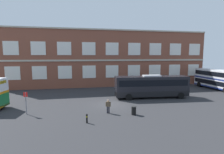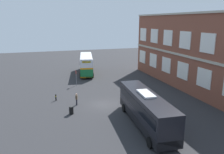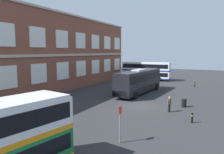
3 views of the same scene
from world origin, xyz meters
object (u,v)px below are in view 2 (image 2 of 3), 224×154
Objects in this scene: touring_coach at (145,109)px; waiting_passenger at (76,99)px; double_decker_near at (86,64)px; station_litter_bin at (71,110)px; safety_bollard_east at (56,97)px; bus_stand_flag at (76,77)px.

touring_coach reaches higher than waiting_passenger.
double_decker_near is at bearing 164.45° from waiting_passenger.
safety_bollard_east is at bearing -165.00° from station_litter_bin.
bus_stand_flag is 2.62× the size of station_litter_bin.
double_decker_near is at bearing -177.27° from touring_coach.
station_litter_bin is at bearing -11.87° from bus_stand_flag.
safety_bollard_east is at bearing -30.83° from bus_stand_flag.
safety_bollard_east is (6.92, -4.13, -1.14)m from bus_stand_flag.
touring_coach is (26.85, 1.28, -0.24)m from double_decker_near.
double_decker_near is 10.96× the size of station_litter_bin.
waiting_passenger reaches higher than safety_bollard_east.
waiting_passenger is 3.81m from safety_bollard_east.
bus_stand_flag is (-18.07, -4.91, -0.27)m from touring_coach.
touring_coach is at bearing 2.73° from double_decker_near.
touring_coach is 7.16× the size of waiting_passenger.
station_litter_bin is at bearing -21.49° from waiting_passenger.
double_decker_near is 11.88× the size of safety_bollard_east.
waiting_passenger is at bearing 158.51° from station_litter_bin.
bus_stand_flag is at bearing 171.17° from waiting_passenger.
double_decker_near reaches higher than touring_coach.
touring_coach is 18.73m from bus_stand_flag.
waiting_passenger is (-8.43, -6.41, -0.98)m from touring_coach.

